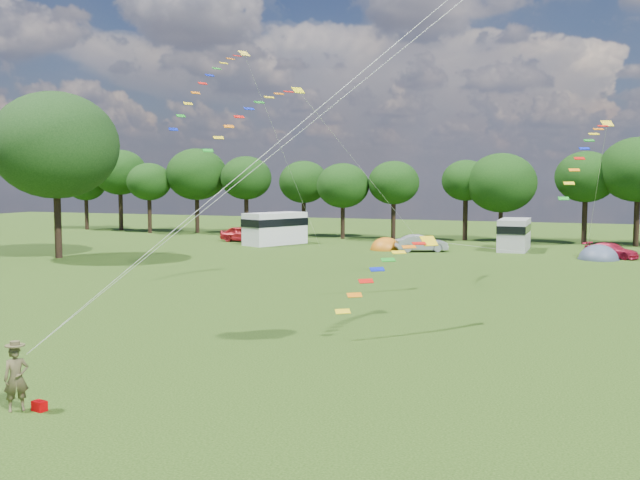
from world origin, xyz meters
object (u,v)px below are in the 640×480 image
(campervan_c, at_px, (514,233))
(car_c, at_px, (611,251))
(big_tree, at_px, (55,145))
(tent_orange, at_px, (386,250))
(kite_flyer, at_px, (16,378))
(campervan_b, at_px, (275,227))
(car_b, at_px, (421,243))
(tent_greyblue, at_px, (598,259))
(car_a, at_px, (242,234))

(campervan_c, bearing_deg, car_c, -114.88)
(big_tree, relative_size, tent_orange, 4.25)
(big_tree, bearing_deg, campervan_c, 29.59)
(campervan_c, bearing_deg, tent_orange, 108.75)
(big_tree, height_order, kite_flyer, big_tree)
(campervan_b, bearing_deg, car_b, -71.47)
(tent_greyblue, bearing_deg, campervan_c, 143.67)
(tent_orange, distance_m, kite_flyer, 46.71)
(big_tree, xyz_separation_m, campervan_b, (11.56, 16.84, -7.36))
(car_c, xyz_separation_m, campervan_c, (-7.94, 3.77, 0.90))
(car_a, xyz_separation_m, campervan_c, (26.58, 0.82, 0.72))
(car_c, height_order, campervan_c, campervan_c)
(car_a, distance_m, tent_greyblue, 33.83)
(big_tree, bearing_deg, car_c, 20.29)
(car_c, relative_size, kite_flyer, 2.24)
(campervan_b, bearing_deg, kite_flyer, -139.15)
(car_b, xyz_separation_m, kite_flyer, (-1.18, -46.18, 0.17))
(campervan_b, relative_size, tent_greyblue, 1.99)
(tent_greyblue, bearing_deg, kite_flyer, -109.13)
(kite_flyer, bearing_deg, campervan_b, 56.89)
(car_a, xyz_separation_m, tent_greyblue, (33.55, -4.31, -0.77))
(big_tree, distance_m, tent_greyblue, 44.09)
(campervan_b, height_order, tent_orange, campervan_b)
(campervan_b, xyz_separation_m, tent_greyblue, (29.24, -2.76, -1.64))
(car_c, xyz_separation_m, campervan_b, (-30.21, 1.40, 1.05))
(big_tree, height_order, tent_orange, big_tree)
(tent_greyblue, bearing_deg, campervan_b, 174.61)
(campervan_c, bearing_deg, car_b, 118.82)
(tent_orange, bearing_deg, kite_flyer, -87.35)
(big_tree, relative_size, car_c, 3.26)
(tent_greyblue, bearing_deg, car_a, 172.68)
(car_b, distance_m, tent_orange, 3.45)
(car_a, xyz_separation_m, tent_orange, (15.74, -2.76, -0.77))
(car_a, relative_size, car_c, 1.16)
(car_b, relative_size, tent_orange, 1.34)
(car_b, distance_m, campervan_c, 8.55)
(campervan_b, bearing_deg, car_a, 95.22)
(car_b, xyz_separation_m, tent_greyblue, (14.46, -1.08, -0.72))
(car_b, height_order, tent_greyblue, car_b)
(car_c, bearing_deg, tent_greyblue, 167.49)
(campervan_c, xyz_separation_m, kite_flyer, (-8.68, -50.23, -0.60))
(campervan_b, xyz_separation_m, tent_orange, (11.43, -1.21, -1.64))
(big_tree, bearing_deg, tent_orange, 34.21)
(car_a, bearing_deg, tent_greyblue, -91.51)
(campervan_b, relative_size, tent_orange, 2.20)
(tent_orange, bearing_deg, campervan_b, 173.95)
(kite_flyer, bearing_deg, car_b, 39.57)
(big_tree, distance_m, kite_flyer, 40.75)
(car_c, bearing_deg, car_a, 108.32)
(tent_orange, distance_m, tent_greyblue, 17.88)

